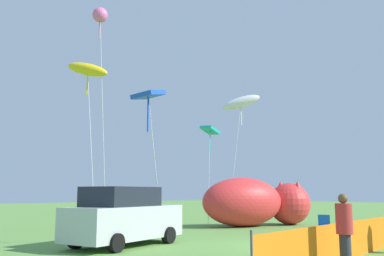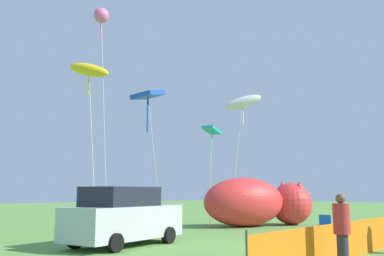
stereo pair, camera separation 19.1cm
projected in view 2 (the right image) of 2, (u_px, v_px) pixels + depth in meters
ground_plane at (289, 247)px, 14.09m from camera, size 120.00×120.00×0.00m
parked_car at (124, 217)px, 14.38m from camera, size 4.70×2.87×1.96m
folding_chair at (325, 224)px, 17.29m from camera, size 0.67×0.67×0.86m
inflatable_cat at (257, 204)px, 22.56m from camera, size 6.62×3.82×2.53m
safety_fence at (346, 241)px, 11.50m from camera, size 9.42×1.27×1.08m
spectator_in_red_shirt at (342, 229)px, 9.80m from camera, size 0.38×0.38×1.75m
kite_white_ghost at (243, 103)px, 24.06m from camera, size 2.25×2.07×7.42m
kite_blue_box at (148, 97)px, 14.89m from camera, size 1.64×1.12×5.34m
kite_teal_diamond at (212, 131)px, 25.16m from camera, size 1.70×1.54×5.66m
kite_yellow_hero at (89, 70)px, 21.25m from camera, size 1.79×3.66×8.43m
kite_pink_octopus at (101, 17)px, 21.78m from camera, size 0.77×1.53×11.09m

